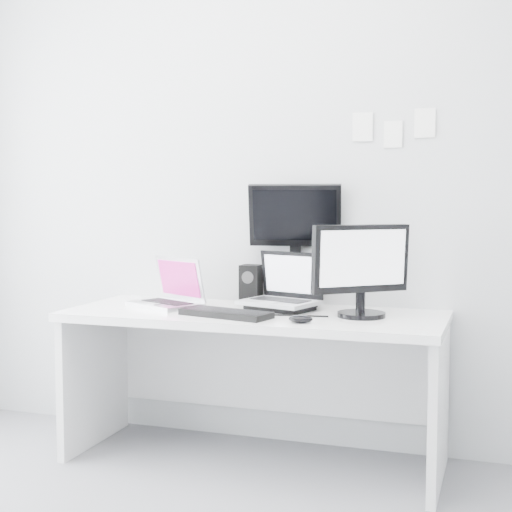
# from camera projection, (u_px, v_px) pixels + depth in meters

# --- Properties ---
(back_wall) EXTENTS (3.60, 0.00, 3.60)m
(back_wall) POSITION_uv_depth(u_px,v_px,m) (275.00, 183.00, 3.84)
(back_wall) COLOR #B4B6B9
(back_wall) RESTS_ON ground
(desk) EXTENTS (1.80, 0.70, 0.73)m
(desk) POSITION_uv_depth(u_px,v_px,m) (253.00, 387.00, 3.59)
(desk) COLOR white
(desk) RESTS_ON ground
(macbook) EXTENTS (0.42, 0.38, 0.26)m
(macbook) POSITION_uv_depth(u_px,v_px,m) (164.00, 281.00, 3.72)
(macbook) COLOR #B9B8BE
(macbook) RESTS_ON desk
(speaker) EXTENTS (0.12, 0.12, 0.20)m
(speaker) POSITION_uv_depth(u_px,v_px,m) (251.00, 284.00, 3.84)
(speaker) COLOR black
(speaker) RESTS_ON desk
(dell_laptop) EXTENTS (0.41, 0.36, 0.29)m
(dell_laptop) POSITION_uv_depth(u_px,v_px,m) (279.00, 281.00, 3.60)
(dell_laptop) COLOR #A0A2A7
(dell_laptop) RESTS_ON desk
(rear_monitor) EXTENTS (0.49, 0.25, 0.63)m
(rear_monitor) POSITION_uv_depth(u_px,v_px,m) (295.00, 243.00, 3.79)
(rear_monitor) COLOR black
(rear_monitor) RESTS_ON desk
(samsung_monitor) EXTENTS (0.51, 0.48, 0.44)m
(samsung_monitor) POSITION_uv_depth(u_px,v_px,m) (362.00, 269.00, 3.40)
(samsung_monitor) COLOR black
(samsung_monitor) RESTS_ON desk
(keyboard) EXTENTS (0.46, 0.25, 0.03)m
(keyboard) POSITION_uv_depth(u_px,v_px,m) (226.00, 313.00, 3.43)
(keyboard) COLOR black
(keyboard) RESTS_ON desk
(mouse) EXTENTS (0.11, 0.07, 0.04)m
(mouse) POSITION_uv_depth(u_px,v_px,m) (301.00, 319.00, 3.25)
(mouse) COLOR black
(mouse) RESTS_ON desk
(wall_note_0) EXTENTS (0.10, 0.00, 0.14)m
(wall_note_0) POSITION_uv_depth(u_px,v_px,m) (363.00, 127.00, 3.67)
(wall_note_0) COLOR white
(wall_note_0) RESTS_ON back_wall
(wall_note_1) EXTENTS (0.09, 0.00, 0.13)m
(wall_note_1) POSITION_uv_depth(u_px,v_px,m) (393.00, 134.00, 3.63)
(wall_note_1) COLOR white
(wall_note_1) RESTS_ON back_wall
(wall_note_2) EXTENTS (0.10, 0.00, 0.14)m
(wall_note_2) POSITION_uv_depth(u_px,v_px,m) (425.00, 123.00, 3.57)
(wall_note_2) COLOR white
(wall_note_2) RESTS_ON back_wall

